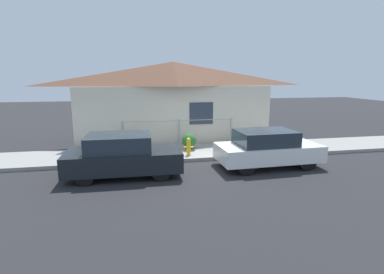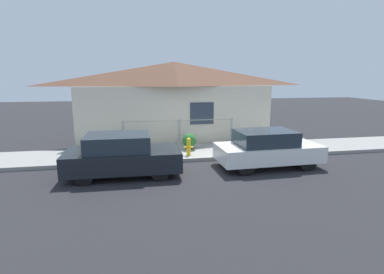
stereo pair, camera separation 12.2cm
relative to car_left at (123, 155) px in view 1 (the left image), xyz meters
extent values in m
plane|color=#262628|center=(2.33, 1.07, -0.68)|extent=(60.00, 60.00, 0.00)
cube|color=gray|center=(2.33, 2.23, -0.61)|extent=(24.00, 2.33, 0.14)
cube|color=beige|center=(2.33, 3.78, 0.69)|extent=(8.96, 0.12, 2.73)
cube|color=#2D3847|center=(3.45, 3.71, 0.82)|extent=(1.10, 0.04, 1.00)
pyramid|color=brown|center=(2.33, 4.82, 2.61)|extent=(9.36, 2.20, 1.11)
cylinder|color=#999993|center=(-0.07, 3.25, 0.05)|extent=(0.10, 0.10, 1.18)
cylinder|color=#999993|center=(2.33, 3.25, 0.05)|extent=(0.10, 0.10, 1.18)
cylinder|color=#999993|center=(4.73, 3.25, 0.05)|extent=(0.10, 0.10, 1.18)
cylinder|color=#999993|center=(2.33, 3.25, 0.59)|extent=(4.80, 0.03, 0.03)
cube|color=black|center=(0.04, 0.00, -0.15)|extent=(3.67, 1.78, 0.63)
cube|color=#232D38|center=(-0.11, 0.00, 0.43)|extent=(2.03, 1.55, 0.52)
cylinder|color=black|center=(1.18, 0.72, -0.39)|extent=(0.58, 0.21, 0.58)
cylinder|color=black|center=(1.16, -0.76, -0.39)|extent=(0.58, 0.21, 0.58)
cylinder|color=black|center=(-1.08, 0.76, -0.39)|extent=(0.58, 0.21, 0.58)
cylinder|color=black|center=(-1.10, -0.72, -0.39)|extent=(0.58, 0.21, 0.58)
cube|color=white|center=(5.04, 0.00, -0.15)|extent=(3.66, 1.74, 0.56)
cube|color=#232D38|center=(4.90, -0.01, 0.39)|extent=(2.03, 1.49, 0.51)
cylinder|color=black|center=(6.14, 0.73, -0.35)|extent=(0.66, 0.22, 0.65)
cylinder|color=black|center=(6.18, -0.66, -0.35)|extent=(0.66, 0.22, 0.65)
cylinder|color=black|center=(3.90, 0.66, -0.35)|extent=(0.66, 0.22, 0.65)
cylinder|color=black|center=(3.94, -0.73, -0.35)|extent=(0.66, 0.22, 0.65)
cylinder|color=yellow|center=(2.45, 1.57, -0.25)|extent=(0.16, 0.16, 0.58)
sphere|color=yellow|center=(2.45, 1.57, 0.07)|extent=(0.16, 0.16, 0.16)
cylinder|color=yellow|center=(2.34, 1.57, -0.22)|extent=(0.14, 0.07, 0.07)
cylinder|color=yellow|center=(2.56, 1.57, -0.22)|extent=(0.14, 0.07, 0.07)
cylinder|color=brown|center=(2.64, 2.47, -0.45)|extent=(0.28, 0.28, 0.17)
sphere|color=#235B28|center=(2.64, 2.47, -0.14)|extent=(0.60, 0.60, 0.60)
cylinder|color=#9E5638|center=(0.72, 2.56, -0.43)|extent=(0.29, 0.29, 0.20)
sphere|color=#387F38|center=(0.72, 2.56, -0.17)|extent=(0.43, 0.43, 0.43)
camera|label=1|loc=(0.38, -9.57, 2.51)|focal=28.00mm
camera|label=2|loc=(0.50, -9.60, 2.51)|focal=28.00mm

